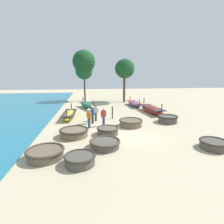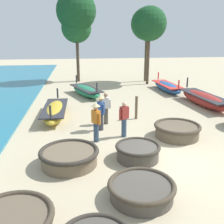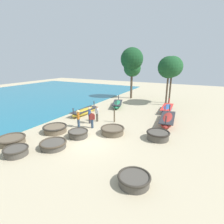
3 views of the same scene
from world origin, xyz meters
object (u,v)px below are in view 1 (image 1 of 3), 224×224
(coracle_upturned, at_px, (105,143))
(long_boat_white_hull, at_px, (152,109))
(long_boat_blue_hull, at_px, (88,106))
(tree_tall_back, at_px, (124,69))
(coracle_far_right, at_px, (74,132))
(long_boat_red_hull, at_px, (69,115))
(fisherman_standing_right, at_px, (104,116))
(coracle_weathered, at_px, (214,144))
(coracle_front_left, at_px, (168,119))
(tree_right_mid, at_px, (84,71))
(tree_rightmost, at_px, (84,62))
(long_boat_green_hull, at_px, (134,104))
(coracle_nearest, at_px, (108,131))
(coracle_beside_post, at_px, (131,123))
(fisherman_crouching, at_px, (89,117))
(coracle_center, at_px, (80,159))
(mooring_post_mid_beach, at_px, (112,113))
(tree_leftmost, at_px, (125,69))
(coracle_far_left, at_px, (45,153))
(fisherman_by_coracle, at_px, (92,113))
(fisherman_hauling, at_px, (96,112))

(coracle_upturned, height_order, long_boat_white_hull, long_boat_white_hull)
(long_boat_blue_hull, xyz_separation_m, tree_tall_back, (5.75, 5.44, 4.77))
(coracle_far_right, distance_m, coracle_upturned, 2.96)
(coracle_upturned, height_order, long_boat_red_hull, long_boat_red_hull)
(long_boat_blue_hull, distance_m, fisherman_standing_right, 8.21)
(coracle_weathered, xyz_separation_m, coracle_front_left, (-0.22, 5.81, 0.07))
(fisherman_standing_right, relative_size, tree_right_mid, 0.25)
(coracle_far_right, distance_m, tree_rightmost, 17.45)
(coracle_front_left, height_order, long_boat_red_hull, long_boat_red_hull)
(coracle_upturned, xyz_separation_m, fisherman_standing_right, (0.29, 4.47, 0.58))
(long_boat_green_hull, bearing_deg, coracle_front_left, -83.68)
(coracle_nearest, xyz_separation_m, fisherman_standing_right, (-0.12, 2.19, 0.53))
(long_boat_green_hull, bearing_deg, coracle_weathered, -85.37)
(coracle_beside_post, height_order, fisherman_crouching, fisherman_crouching)
(coracle_beside_post, xyz_separation_m, coracle_center, (-3.95, -5.98, -0.04))
(coracle_far_right, relative_size, mooring_post_mid_beach, 1.67)
(long_boat_blue_hull, bearing_deg, long_boat_white_hull, -26.55)
(coracle_weathered, distance_m, mooring_post_mid_beach, 9.31)
(coracle_upturned, bearing_deg, coracle_beside_post, 58.08)
(coracle_weathered, height_order, coracle_beside_post, coracle_beside_post)
(coracle_far_right, xyz_separation_m, long_boat_white_hull, (8.15, 6.76, 0.09))
(coracle_far_right, height_order, coracle_center, coracle_far_right)
(coracle_upturned, height_order, tree_leftmost, tree_leftmost)
(long_boat_white_hull, xyz_separation_m, mooring_post_mid_beach, (-4.79, -2.09, 0.21))
(mooring_post_mid_beach, xyz_separation_m, tree_leftmost, (3.14, 9.68, 4.48))
(coracle_far_left, relative_size, tree_rightmost, 0.25)
(coracle_front_left, relative_size, long_boat_white_hull, 0.37)
(tree_right_mid, distance_m, tree_leftmost, 6.59)
(coracle_far_right, distance_m, long_boat_blue_hull, 10.41)
(tree_right_mid, bearing_deg, long_boat_red_hull, -96.52)
(coracle_far_right, xyz_separation_m, coracle_far_left, (-1.22, -3.13, -0.02))
(coracle_weathered, height_order, coracle_center, coracle_center)
(coracle_far_right, distance_m, long_boat_red_hull, 5.57)
(fisherman_crouching, bearing_deg, coracle_far_right, -119.20)
(coracle_beside_post, distance_m, long_boat_green_hull, 9.61)
(coracle_beside_post, distance_m, coracle_upturned, 4.85)
(tree_tall_back, bearing_deg, mooring_post_mid_beach, -106.54)
(coracle_beside_post, relative_size, mooring_post_mid_beach, 1.64)
(coracle_center, xyz_separation_m, fisherman_by_coracle, (0.76, 7.27, 0.68))
(coracle_far_left, xyz_separation_m, tree_leftmost, (7.71, 17.48, 4.81))
(coracle_beside_post, bearing_deg, fisherman_standing_right, 171.19)
(fisherman_by_coracle, bearing_deg, coracle_beside_post, -21.97)
(coracle_beside_post, distance_m, tree_rightmost, 16.17)
(coracle_far_left, distance_m, mooring_post_mid_beach, 9.05)
(fisherman_crouching, bearing_deg, long_boat_red_hull, 118.53)
(coracle_front_left, relative_size, fisherman_by_coracle, 1.08)
(coracle_far_right, distance_m, coracle_center, 4.09)
(coracle_upturned, bearing_deg, fisherman_hauling, 92.81)
(coracle_upturned, height_order, coracle_nearest, coracle_nearest)
(coracle_center, xyz_separation_m, tree_leftmost, (5.88, 18.38, 4.81))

